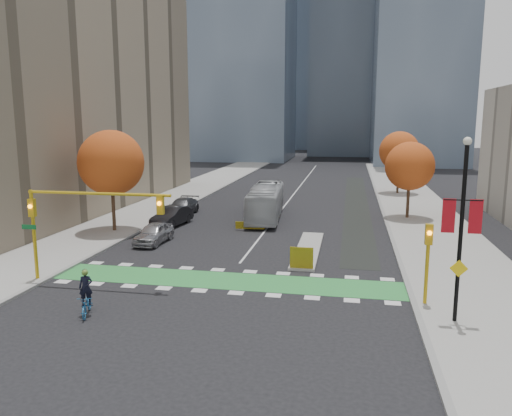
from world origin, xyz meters
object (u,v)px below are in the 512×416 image
at_px(traffic_signal_east, 428,252).
at_px(banner_lamppost, 462,223).
at_px(tree_west, 111,163).
at_px(cyclist, 87,300).
at_px(traffic_signal_west, 75,212).
at_px(tree_east_far, 399,151).
at_px(bus, 266,202).
at_px(parked_car_b, 172,216).
at_px(parked_car_a, 154,233).
at_px(tree_east_near, 410,166).
at_px(parked_car_c, 182,207).
at_px(hazard_board, 302,258).

relative_size(traffic_signal_east, banner_lamppost, 0.50).
height_order(tree_west, traffic_signal_east, tree_west).
bearing_deg(traffic_signal_east, cyclist, -165.34).
bearing_deg(traffic_signal_west, cyclist, -55.81).
height_order(tree_east_far, traffic_signal_east, tree_east_far).
xyz_separation_m(tree_west, cyclist, (6.85, -16.60, -4.88)).
bearing_deg(bus, parked_car_b, -151.91).
relative_size(traffic_signal_west, parked_car_a, 1.94).
bearing_deg(traffic_signal_west, bus, 70.69).
distance_m(tree_east_near, banner_lamppost, 24.51).
xyz_separation_m(traffic_signal_east, banner_lamppost, (1.00, -2.00, 1.88)).
relative_size(banner_lamppost, bus, 0.74).
relative_size(tree_west, tree_east_near, 1.16).
distance_m(bus, parked_car_b, 8.79).
xyz_separation_m(parked_car_b, parked_car_c, (-0.79, 5.00, -0.05)).
relative_size(hazard_board, tree_west, 0.17).
bearing_deg(hazard_board, parked_car_b, 138.32).
xyz_separation_m(tree_east_far, parked_car_b, (-20.71, -22.93, -4.42)).
bearing_deg(cyclist, parked_car_c, 79.84).
height_order(tree_west, parked_car_b, tree_west).
relative_size(tree_west, traffic_signal_east, 2.01).
relative_size(traffic_signal_west, cyclist, 3.88).
bearing_deg(traffic_signal_east, tree_east_near, 86.19).
height_order(hazard_board, parked_car_b, parked_car_b).
bearing_deg(banner_lamppost, parked_car_a, 148.69).
xyz_separation_m(tree_east_far, traffic_signal_west, (-20.43, -38.51, -1.21)).
bearing_deg(banner_lamppost, parked_car_c, 132.24).
bearing_deg(traffic_signal_west, parked_car_a, 86.65).
relative_size(tree_east_near, traffic_signal_east, 1.73).
bearing_deg(parked_car_a, cyclist, -78.51).
xyz_separation_m(tree_east_near, banner_lamppost, (-0.50, -24.50, -0.25)).
distance_m(traffic_signal_west, parked_car_b, 15.91).
relative_size(hazard_board, tree_east_near, 0.20).
relative_size(hazard_board, banner_lamppost, 0.17).
height_order(traffic_signal_east, banner_lamppost, banner_lamppost).
distance_m(tree_east_far, banner_lamppost, 40.52).
height_order(tree_west, banner_lamppost, banner_lamppost).
height_order(hazard_board, cyclist, cyclist).
xyz_separation_m(cyclist, parked_car_a, (-2.22, 13.58, 0.02)).
relative_size(tree_west, parked_car_a, 1.87).
bearing_deg(bus, tree_east_near, 5.39).
height_order(hazard_board, tree_west, tree_west).
relative_size(hazard_board, traffic_signal_west, 0.16).
xyz_separation_m(banner_lamppost, parked_car_b, (-19.71, 17.57, -3.79)).
bearing_deg(cyclist, banner_lamppost, -11.84).
bearing_deg(parked_car_c, cyclist, -81.68).
distance_m(cyclist, parked_car_a, 13.76).
distance_m(cyclist, bus, 24.78).
bearing_deg(parked_car_b, parked_car_c, 106.90).
relative_size(traffic_signal_east, parked_car_b, 0.82).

